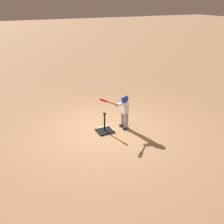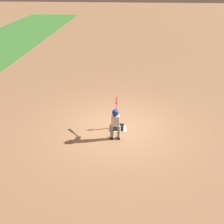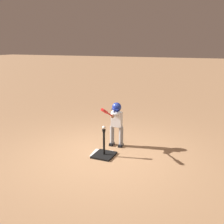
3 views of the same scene
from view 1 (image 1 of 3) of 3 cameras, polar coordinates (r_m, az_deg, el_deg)
The scene contains 5 objects.
ground_plane at distance 8.21m, azimuth -1.64°, elevation -4.22°, with size 90.00×90.00×0.00m, color #99704C.
home_plate at distance 8.29m, azimuth -1.43°, elevation -3.84°, with size 0.44×0.44×0.02m, color white.
batting_tee at distance 8.17m, azimuth -1.62°, elevation -3.83°, with size 0.50×0.45×0.63m.
batter_child at distance 8.14m, azimuth 2.58°, elevation 0.92°, with size 0.97×0.34×1.15m.
baseball at distance 7.91m, azimuth -1.67°, elevation 0.03°, with size 0.07×0.07×0.07m, color white.
Camera 1 is at (2.94, 6.63, 3.85)m, focal length 42.00 mm.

